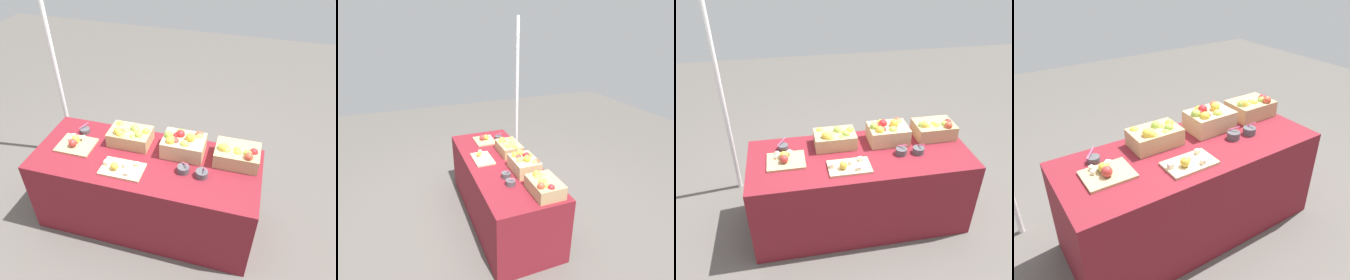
% 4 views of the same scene
% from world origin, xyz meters
% --- Properties ---
extents(ground_plane, '(10.00, 10.00, 0.00)m').
position_xyz_m(ground_plane, '(0.00, 0.00, 0.00)').
color(ground_plane, '#56514C').
extents(table, '(1.90, 0.76, 0.74)m').
position_xyz_m(table, '(0.00, 0.00, 0.37)').
color(table, maroon).
rests_on(table, ground_plane).
extents(apple_crate_left, '(0.36, 0.27, 0.18)m').
position_xyz_m(apple_crate_left, '(0.73, 0.17, 0.82)').
color(apple_crate_left, tan).
rests_on(apple_crate_left, table).
extents(apple_crate_middle, '(0.35, 0.25, 0.21)m').
position_xyz_m(apple_crate_middle, '(0.28, 0.17, 0.83)').
color(apple_crate_middle, tan).
rests_on(apple_crate_middle, table).
extents(apple_crate_right, '(0.36, 0.24, 0.18)m').
position_xyz_m(apple_crate_right, '(-0.19, 0.17, 0.82)').
color(apple_crate_right, tan).
rests_on(apple_crate_right, table).
extents(cutting_board_front, '(0.34, 0.21, 0.08)m').
position_xyz_m(cutting_board_front, '(-0.14, -0.18, 0.76)').
color(cutting_board_front, '#D1B284').
rests_on(cutting_board_front, table).
extents(cutting_board_back, '(0.31, 0.25, 0.09)m').
position_xyz_m(cutting_board_back, '(-0.63, -0.00, 0.76)').
color(cutting_board_back, tan).
rests_on(cutting_board_back, table).
extents(sample_bowl_near, '(0.09, 0.09, 0.10)m').
position_xyz_m(sample_bowl_near, '(0.34, -0.06, 0.77)').
color(sample_bowl_near, '#4C4C51').
rests_on(sample_bowl_near, table).
extents(sample_bowl_mid, '(0.10, 0.10, 0.10)m').
position_xyz_m(sample_bowl_mid, '(0.49, -0.07, 0.77)').
color(sample_bowl_mid, '#4C4C51').
rests_on(sample_bowl_mid, table).
extents(sample_bowl_far, '(0.09, 0.09, 0.09)m').
position_xyz_m(sample_bowl_far, '(-0.64, 0.20, 0.76)').
color(sample_bowl_far, '#4C4C51').
rests_on(sample_bowl_far, table).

